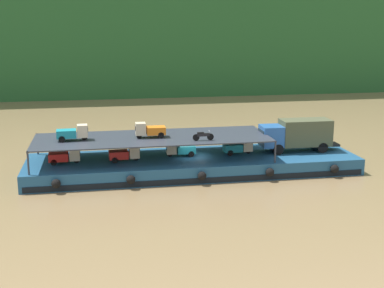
{
  "coord_description": "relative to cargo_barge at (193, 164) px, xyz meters",
  "views": [
    {
      "loc": [
        -8.46,
        -45.82,
        13.81
      ],
      "look_at": [
        -0.12,
        0.0,
        2.7
      ],
      "focal_mm": 48.24,
      "sensor_mm": 36.0,
      "label": 1
    }
  ],
  "objects": [
    {
      "name": "covered_lorry",
      "position": [
        10.28,
        0.24,
        2.44
      ],
      "size": [
        7.88,
        2.39,
        3.1
      ],
      "color": "#285BA3",
      "rests_on": "cargo_barge"
    },
    {
      "name": "mini_truck_upper_stern",
      "position": [
        -10.86,
        0.0,
        3.44
      ],
      "size": [
        2.79,
        1.28,
        1.38
      ],
      "color": "teal",
      "rests_on": "cargo_rack"
    },
    {
      "name": "ground_plane",
      "position": [
        0.0,
        0.03,
        -0.75
      ],
      "size": [
        400.0,
        400.0,
        0.0
      ],
      "primitive_type": "plane",
      "color": "olive"
    },
    {
      "name": "mini_truck_lower_stern",
      "position": [
        -11.63,
        -0.33,
        1.44
      ],
      "size": [
        2.76,
        1.23,
        1.38
      ],
      "color": "red",
      "rests_on": "cargo_barge"
    },
    {
      "name": "mini_truck_lower_fore",
      "position": [
        4.4,
        0.2,
        1.44
      ],
      "size": [
        2.78,
        1.27,
        1.38
      ],
      "color": "teal",
      "rests_on": "cargo_barge"
    },
    {
      "name": "cargo_barge",
      "position": [
        0.0,
        0.0,
        0.0
      ],
      "size": [
        30.52,
        8.51,
        1.5
      ],
      "color": "navy",
      "rests_on": "ground"
    },
    {
      "name": "mini_truck_lower_mid",
      "position": [
        -1.18,
        0.43,
        1.44
      ],
      "size": [
        2.76,
        1.23,
        1.38
      ],
      "color": "teal",
      "rests_on": "cargo_barge"
    },
    {
      "name": "mini_truck_lower_aft",
      "position": [
        -6.37,
        -0.47,
        1.44
      ],
      "size": [
        2.79,
        1.29,
        1.38
      ],
      "color": "red",
      "rests_on": "cargo_barge"
    },
    {
      "name": "mini_truck_upper_mid",
      "position": [
        -4.03,
        -0.03,
        3.44
      ],
      "size": [
        2.75,
        1.21,
        1.38
      ],
      "color": "orange",
      "rests_on": "cargo_rack"
    },
    {
      "name": "cargo_rack",
      "position": [
        -3.8,
        0.03,
        2.69
      ],
      "size": [
        21.32,
        7.1,
        2.0
      ],
      "color": "#2D333D",
      "rests_on": "cargo_barge"
    },
    {
      "name": "motorcycle_upper_port",
      "position": [
        0.49,
        -2.1,
        3.18
      ],
      "size": [
        1.9,
        0.55,
        0.87
      ],
      "color": "black",
      "rests_on": "cargo_rack"
    }
  ]
}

